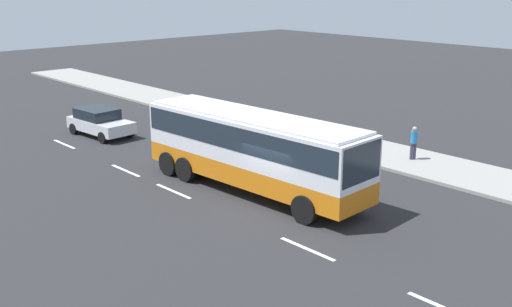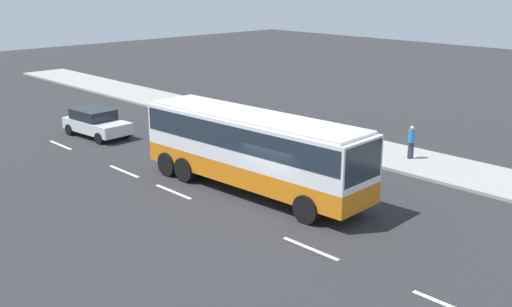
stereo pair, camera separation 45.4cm
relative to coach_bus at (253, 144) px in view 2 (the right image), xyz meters
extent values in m
plane|color=#28282B|center=(1.99, -0.43, -2.06)|extent=(120.00, 120.00, 0.00)
cube|color=gray|center=(1.99, 8.48, -1.98)|extent=(80.00, 4.00, 0.15)
cube|color=white|center=(-12.47, -2.52, -2.06)|extent=(2.40, 0.16, 0.01)
cube|color=white|center=(-6.10, -2.52, -2.06)|extent=(2.40, 0.16, 0.01)
cube|color=white|center=(-2.24, -2.52, -2.06)|extent=(2.40, 0.16, 0.01)
cube|color=white|center=(5.45, -2.52, -2.06)|extent=(2.40, 0.16, 0.01)
cube|color=white|center=(10.61, -2.52, -2.06)|extent=(2.40, 0.16, 0.01)
cube|color=orange|center=(0.00, 0.00, -1.08)|extent=(10.99, 3.00, 0.86)
cube|color=silver|center=(0.00, 0.00, 0.24)|extent=(10.99, 3.00, 1.78)
cube|color=#1E2833|center=(0.00, 0.00, 0.50)|extent=(10.77, 3.02, 0.98)
cube|color=#1E2833|center=(5.39, 0.27, 0.33)|extent=(0.23, 2.27, 1.43)
cube|color=silver|center=(0.00, 0.00, 1.20)|extent=(10.55, 2.84, 0.12)
cylinder|color=black|center=(3.78, 1.37, -1.51)|extent=(1.11, 0.35, 1.10)
cylinder|color=black|center=(3.90, -0.99, -1.51)|extent=(1.11, 0.35, 1.10)
cylinder|color=black|center=(-3.09, 1.03, -1.51)|extent=(1.11, 0.35, 1.10)
cylinder|color=black|center=(-2.97, -1.33, -1.51)|extent=(1.11, 0.35, 1.10)
cylinder|color=black|center=(-4.29, 0.97, -1.51)|extent=(1.11, 0.35, 1.10)
cylinder|color=black|center=(-4.17, -1.39, -1.51)|extent=(1.11, 0.35, 1.10)
cube|color=silver|center=(-12.73, -0.10, -1.42)|extent=(4.37, 2.22, 0.64)
cube|color=black|center=(-13.05, -0.12, -0.81)|extent=(2.46, 1.91, 0.58)
cylinder|color=black|center=(-11.34, 0.92, -1.74)|extent=(0.65, 0.25, 0.64)
cylinder|color=black|center=(-11.19, -0.88, -1.74)|extent=(0.65, 0.25, 0.64)
cylinder|color=black|center=(-14.26, 0.68, -1.74)|extent=(0.65, 0.25, 0.64)
cylinder|color=black|center=(-14.12, -1.11, -1.74)|extent=(0.65, 0.25, 0.64)
cylinder|color=#38334C|center=(2.22, 8.48, -1.50)|extent=(0.14, 0.14, 0.82)
cylinder|color=#38334C|center=(2.32, 8.60, -1.50)|extent=(0.14, 0.14, 0.82)
cylinder|color=#2672B2|center=(2.27, 8.54, -0.79)|extent=(0.32, 0.32, 0.61)
sphere|color=tan|center=(2.27, 8.54, -0.37)|extent=(0.22, 0.22, 0.22)
camera|label=1|loc=(17.80, -16.25, 6.65)|focal=42.26mm
camera|label=2|loc=(17.48, -16.58, 6.65)|focal=42.26mm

